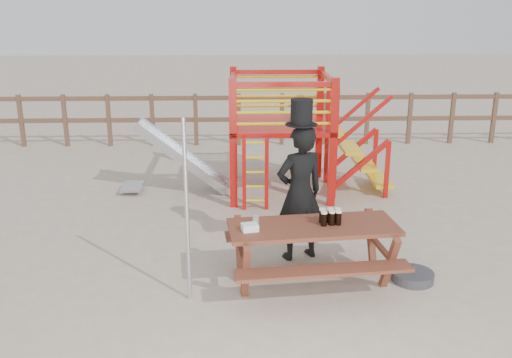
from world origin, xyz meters
The scene contains 10 objects.
ground centered at (0.00, 0.00, 0.00)m, with size 60.00×60.00×0.00m, color #B5A38D.
back_fence centered at (0.00, 7.00, 0.74)m, with size 15.09×0.09×1.20m.
playground_fort centered at (0.12, 3.58, 1.07)m, with size 4.71×1.84×2.10m.
picnic_table centered at (0.34, 0.08, 0.48)m, with size 2.09×1.55×0.76m.
man_with_hat centered at (0.26, 0.83, 0.94)m, with size 0.76×0.64×2.10m.
metal_pole centered at (-1.08, -0.24, 1.05)m, with size 0.05×0.05×2.10m, color #B2B2B7.
parasol_base centered at (1.58, 0.12, 0.06)m, with size 0.50×0.50×0.21m.
paper_bag centered at (-0.40, -0.06, 0.80)m, with size 0.18×0.14×0.08m, color white.
stout_pints centered at (0.55, 0.12, 0.84)m, with size 0.25×0.18×0.17m.
empty_glasses centered at (-0.33, -0.01, 0.83)m, with size 0.07×0.07×0.15m.
Camera 1 is at (-0.51, -6.03, 3.25)m, focal length 40.00 mm.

